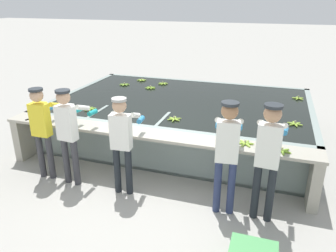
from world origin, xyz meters
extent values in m
plane|color=#A3A099|center=(0.00, 0.00, 0.00)|extent=(80.00, 80.00, 0.00)
cube|color=gray|center=(0.00, 2.31, 0.03)|extent=(5.57, 3.73, 0.06)
cube|color=gray|center=(0.00, 0.51, 0.44)|extent=(5.57, 0.12, 0.89)
cube|color=gray|center=(0.00, 4.12, 0.44)|extent=(5.57, 0.12, 0.89)
cube|color=gray|center=(-2.72, 2.31, 0.44)|extent=(0.12, 3.73, 0.89)
cube|color=gray|center=(2.72, 2.31, 0.44)|extent=(0.12, 3.73, 0.89)
cube|color=black|center=(0.00, 2.31, 0.47)|extent=(5.33, 3.49, 0.82)
cube|color=gray|center=(-1.39, 0.97, 0.44)|extent=(0.06, 0.80, 0.89)
cube|color=gray|center=(0.00, 0.97, 0.44)|extent=(0.06, 0.80, 0.89)
cube|color=gray|center=(1.39, 0.97, 0.44)|extent=(0.06, 0.80, 0.89)
cube|color=#A8A393|center=(0.00, 0.23, 0.86)|extent=(5.57, 0.45, 0.05)
cube|color=#A8A393|center=(-2.68, 0.23, 0.42)|extent=(0.16, 0.41, 0.84)
cube|color=#A8A393|center=(2.68, 0.23, 0.42)|extent=(0.16, 0.41, 0.84)
cylinder|color=#38383D|center=(-1.86, -0.29, 0.41)|extent=(0.11, 0.11, 0.81)
cylinder|color=#38383D|center=(-1.66, -0.29, 0.41)|extent=(0.11, 0.11, 0.81)
cube|color=yellow|center=(-1.76, -0.29, 1.10)|extent=(0.32, 0.17, 0.57)
sphere|color=tan|center=(-1.76, -0.29, 1.52)|extent=(0.22, 0.22, 0.22)
cylinder|color=#282D33|center=(-1.76, -0.29, 1.62)|extent=(0.23, 0.23, 0.04)
cylinder|color=yellow|center=(-1.93, -0.04, 1.30)|extent=(0.08, 0.31, 0.18)
cylinder|color=teal|center=(-1.93, 0.21, 1.13)|extent=(0.09, 0.20, 0.08)
cylinder|color=yellow|center=(-1.61, -0.04, 1.30)|extent=(0.08, 0.31, 0.18)
cylinder|color=teal|center=(-1.61, 0.21, 1.13)|extent=(0.09, 0.20, 0.08)
cylinder|color=#38383D|center=(-1.31, -0.33, 0.41)|extent=(0.11, 0.11, 0.83)
cylinder|color=#38383D|center=(-1.11, -0.34, 0.41)|extent=(0.11, 0.11, 0.83)
cube|color=white|center=(-1.21, -0.34, 1.12)|extent=(0.33, 0.20, 0.59)
sphere|color=tan|center=(-1.21, -0.34, 1.56)|extent=(0.22, 0.22, 0.22)
cylinder|color=#282D33|center=(-1.21, -0.34, 1.66)|extent=(0.24, 0.24, 0.04)
cylinder|color=white|center=(-1.35, -0.07, 1.33)|extent=(0.11, 0.32, 0.18)
cylinder|color=teal|center=(-1.33, 0.18, 1.16)|extent=(0.10, 0.21, 0.08)
cylinder|color=white|center=(-1.03, -0.10, 1.33)|extent=(0.11, 0.32, 0.18)
cylinder|color=teal|center=(-1.01, 0.15, 1.16)|extent=(0.10, 0.21, 0.08)
cylinder|color=#1E2328|center=(-0.34, -0.33, 0.40)|extent=(0.11, 0.11, 0.80)
cylinder|color=#1E2328|center=(-0.14, -0.31, 0.40)|extent=(0.11, 0.11, 0.80)
cube|color=white|center=(-0.24, -0.32, 1.09)|extent=(0.33, 0.19, 0.57)
sphere|color=tan|center=(-0.24, -0.32, 1.51)|extent=(0.22, 0.22, 0.22)
cylinder|color=#9E9E99|center=(-0.24, -0.32, 1.61)|extent=(0.23, 0.23, 0.04)
cylinder|color=white|center=(-0.42, -0.09, 1.29)|extent=(0.10, 0.31, 0.18)
cylinder|color=teal|center=(-0.44, 0.16, 1.12)|extent=(0.10, 0.21, 0.08)
cylinder|color=white|center=(-0.10, -0.06, 1.29)|extent=(0.10, 0.31, 0.18)
cylinder|color=teal|center=(-0.12, 0.19, 1.12)|extent=(0.10, 0.21, 0.08)
cylinder|color=navy|center=(1.31, -0.35, 0.43)|extent=(0.11, 0.11, 0.86)
cylinder|color=navy|center=(1.51, -0.32, 0.43)|extent=(0.11, 0.11, 0.86)
cube|color=white|center=(1.41, -0.33, 1.16)|extent=(0.34, 0.21, 0.61)
sphere|color=#9E704C|center=(1.41, -0.33, 1.61)|extent=(0.23, 0.23, 0.23)
cylinder|color=#282D33|center=(1.41, -0.33, 1.71)|extent=(0.24, 0.24, 0.04)
cylinder|color=white|center=(1.22, -0.10, 1.38)|extent=(0.12, 0.32, 0.18)
cylinder|color=teal|center=(1.19, 0.14, 1.21)|extent=(0.11, 0.21, 0.08)
cylinder|color=white|center=(1.54, -0.07, 1.38)|extent=(0.12, 0.32, 0.18)
cylinder|color=teal|center=(1.51, 0.18, 1.21)|extent=(0.11, 0.21, 0.08)
cylinder|color=#1E2328|center=(1.86, -0.31, 0.43)|extent=(0.11, 0.11, 0.87)
cylinder|color=#1E2328|center=(2.06, -0.33, 0.43)|extent=(0.11, 0.11, 0.87)
cube|color=white|center=(1.96, -0.32, 1.17)|extent=(0.33, 0.20, 0.61)
sphere|color=tan|center=(1.96, -0.32, 1.63)|extent=(0.23, 0.23, 0.23)
cylinder|color=#282D33|center=(1.96, -0.32, 1.73)|extent=(0.25, 0.25, 0.04)
cylinder|color=white|center=(1.82, -0.06, 1.39)|extent=(0.11, 0.31, 0.18)
cylinder|color=teal|center=(1.84, 0.19, 1.23)|extent=(0.10, 0.21, 0.08)
cylinder|color=white|center=(2.14, -0.09, 1.39)|extent=(0.11, 0.31, 0.18)
cylinder|color=teal|center=(2.16, 0.16, 1.23)|extent=(0.10, 0.21, 0.08)
ellipsoid|color=#7FAD33|center=(-1.04, 3.02, 0.90)|extent=(0.05, 0.17, 0.04)
ellipsoid|color=#7FAD33|center=(-1.08, 2.99, 0.90)|extent=(0.16, 0.12, 0.04)
ellipsoid|color=#7FAD33|center=(-1.08, 2.95, 0.90)|extent=(0.17, 0.09, 0.04)
ellipsoid|color=#7FAD33|center=(-1.05, 2.91, 0.90)|extent=(0.09, 0.17, 0.04)
ellipsoid|color=#7FAD33|center=(-1.00, 2.92, 0.90)|extent=(0.12, 0.16, 0.04)
ellipsoid|color=#7FAD33|center=(-0.98, 2.96, 0.90)|extent=(0.17, 0.06, 0.04)
ellipsoid|color=#7FAD33|center=(-0.99, 3.00, 0.90)|extent=(0.15, 0.14, 0.04)
cylinder|color=tan|center=(-1.03, 2.96, 0.93)|extent=(0.03, 0.03, 0.04)
ellipsoid|color=#7FAD33|center=(-1.56, 1.04, 0.90)|extent=(0.15, 0.14, 0.04)
ellipsoid|color=#7FAD33|center=(-1.60, 1.05, 0.90)|extent=(0.05, 0.17, 0.04)
ellipsoid|color=#7FAD33|center=(-1.65, 1.03, 0.90)|extent=(0.16, 0.12, 0.04)
ellipsoid|color=#7FAD33|center=(-1.65, 0.98, 0.90)|extent=(0.17, 0.09, 0.04)
ellipsoid|color=#7FAD33|center=(-1.62, 0.95, 0.90)|extent=(0.09, 0.17, 0.04)
ellipsoid|color=#7FAD33|center=(-1.57, 0.95, 0.90)|extent=(0.12, 0.16, 0.04)
ellipsoid|color=#7FAD33|center=(-1.55, 0.99, 0.90)|extent=(0.17, 0.06, 0.04)
cylinder|color=tan|center=(-1.60, 1.00, 0.93)|extent=(0.03, 0.03, 0.04)
ellipsoid|color=#8CB738|center=(-0.83, 3.44, 0.90)|extent=(0.15, 0.13, 0.04)
ellipsoid|color=#8CB738|center=(-0.82, 3.49, 0.90)|extent=(0.17, 0.07, 0.04)
ellipsoid|color=#8CB738|center=(-0.85, 3.53, 0.90)|extent=(0.11, 0.17, 0.04)
ellipsoid|color=#8CB738|center=(-0.90, 3.53, 0.90)|extent=(0.11, 0.17, 0.04)
ellipsoid|color=#8CB738|center=(-0.93, 3.49, 0.90)|extent=(0.17, 0.07, 0.04)
ellipsoid|color=#8CB738|center=(-0.92, 3.44, 0.90)|extent=(0.16, 0.13, 0.04)
ellipsoid|color=#8CB738|center=(-0.87, 3.42, 0.90)|extent=(0.04, 0.17, 0.04)
cylinder|color=tan|center=(-0.87, 3.48, 0.93)|extent=(0.03, 0.03, 0.04)
ellipsoid|color=#93BC3D|center=(0.22, 1.03, 0.90)|extent=(0.05, 0.17, 0.04)
ellipsoid|color=#93BC3D|center=(0.17, 1.00, 0.90)|extent=(0.17, 0.11, 0.04)
ellipsoid|color=#93BC3D|center=(0.18, 0.94, 0.90)|extent=(0.16, 0.12, 0.04)
ellipsoid|color=#93BC3D|center=(0.23, 0.92, 0.90)|extent=(0.05, 0.17, 0.04)
ellipsoid|color=#93BC3D|center=(0.27, 0.95, 0.90)|extent=(0.17, 0.11, 0.04)
ellipsoid|color=#93BC3D|center=(0.27, 1.00, 0.90)|extent=(0.16, 0.12, 0.04)
cylinder|color=tan|center=(0.22, 0.97, 0.93)|extent=(0.03, 0.03, 0.04)
ellipsoid|color=#93BC3D|center=(2.53, 3.18, 0.90)|extent=(0.16, 0.12, 0.04)
ellipsoid|color=#93BC3D|center=(2.47, 3.21, 0.90)|extent=(0.08, 0.17, 0.04)
ellipsoid|color=#93BC3D|center=(2.43, 3.16, 0.90)|extent=(0.17, 0.05, 0.04)
ellipsoid|color=#93BC3D|center=(2.46, 3.10, 0.90)|extent=(0.10, 0.17, 0.04)
ellipsoid|color=#93BC3D|center=(2.53, 3.12, 0.90)|extent=(0.15, 0.14, 0.04)
cylinder|color=tan|center=(2.48, 3.15, 0.93)|extent=(0.03, 0.03, 0.04)
ellipsoid|color=#93BC3D|center=(2.41, 1.46, 0.90)|extent=(0.15, 0.15, 0.04)
ellipsoid|color=#93BC3D|center=(2.36, 1.47, 0.90)|extent=(0.08, 0.17, 0.04)
ellipsoid|color=#93BC3D|center=(2.32, 1.44, 0.90)|extent=(0.17, 0.08, 0.04)
ellipsoid|color=#93BC3D|center=(2.33, 1.38, 0.90)|extent=(0.15, 0.15, 0.04)
ellipsoid|color=#93BC3D|center=(2.38, 1.37, 0.90)|extent=(0.08, 0.17, 0.04)
ellipsoid|color=#93BC3D|center=(2.42, 1.41, 0.90)|extent=(0.17, 0.08, 0.04)
cylinder|color=tan|center=(2.37, 1.42, 0.93)|extent=(0.03, 0.03, 0.04)
ellipsoid|color=#75A333|center=(-1.75, 3.07, 0.90)|extent=(0.17, 0.08, 0.04)
ellipsoid|color=#75A333|center=(-1.78, 3.11, 0.90)|extent=(0.10, 0.17, 0.04)
ellipsoid|color=#75A333|center=(-1.83, 3.11, 0.90)|extent=(0.12, 0.17, 0.04)
ellipsoid|color=#75A333|center=(-1.85, 3.07, 0.90)|extent=(0.17, 0.06, 0.04)
ellipsoid|color=#75A333|center=(-1.84, 3.02, 0.90)|extent=(0.15, 0.14, 0.04)
ellipsoid|color=#75A333|center=(-1.79, 3.00, 0.90)|extent=(0.05, 0.17, 0.04)
ellipsoid|color=#75A333|center=(-1.75, 3.03, 0.90)|extent=(0.16, 0.13, 0.04)
cylinder|color=tan|center=(-1.80, 3.06, 0.93)|extent=(0.03, 0.03, 0.04)
ellipsoid|color=#93BC3D|center=(-1.61, 3.69, 0.90)|extent=(0.17, 0.12, 0.04)
ellipsoid|color=#93BC3D|center=(-1.61, 3.63, 0.90)|extent=(0.17, 0.12, 0.04)
ellipsoid|color=#93BC3D|center=(-1.56, 3.60, 0.90)|extent=(0.04, 0.17, 0.04)
ellipsoid|color=#93BC3D|center=(-1.51, 3.63, 0.90)|extent=(0.17, 0.12, 0.04)
ellipsoid|color=#93BC3D|center=(-1.51, 3.68, 0.90)|extent=(0.17, 0.12, 0.04)
ellipsoid|color=#93BC3D|center=(-1.56, 3.71, 0.90)|extent=(0.04, 0.17, 0.04)
cylinder|color=tan|center=(-1.56, 3.66, 0.93)|extent=(0.03, 0.03, 0.04)
ellipsoid|color=#9EC642|center=(1.64, 0.22, 0.90)|extent=(0.14, 0.15, 0.04)
ellipsoid|color=#9EC642|center=(1.66, 0.27, 0.90)|extent=(0.17, 0.07, 0.04)
ellipsoid|color=#9EC642|center=(1.62, 0.31, 0.90)|extent=(0.09, 0.17, 0.04)
ellipsoid|color=#9EC642|center=(1.57, 0.30, 0.90)|extent=(0.14, 0.15, 0.04)
ellipsoid|color=#9EC642|center=(1.55, 0.25, 0.90)|extent=(0.17, 0.07, 0.04)
ellipsoid|color=#9EC642|center=(1.59, 0.21, 0.90)|extent=(0.09, 0.17, 0.04)
cylinder|color=tan|center=(1.61, 0.26, 0.94)|extent=(0.03, 0.03, 0.04)
ellipsoid|color=#7FAD33|center=(2.11, 0.13, 0.90)|extent=(0.15, 0.14, 0.04)
ellipsoid|color=#7FAD33|center=(2.17, 0.11, 0.90)|extent=(0.07, 0.17, 0.04)
ellipsoid|color=#7FAD33|center=(2.21, 0.15, 0.90)|extent=(0.17, 0.09, 0.04)
ellipsoid|color=#7FAD33|center=(2.20, 0.20, 0.90)|extent=(0.15, 0.14, 0.04)
ellipsoid|color=#7FAD33|center=(2.14, 0.22, 0.90)|extent=(0.07, 0.17, 0.04)
ellipsoid|color=#7FAD33|center=(2.10, 0.18, 0.90)|extent=(0.17, 0.09, 0.04)
cylinder|color=tan|center=(2.16, 0.17, 0.94)|extent=(0.03, 0.03, 0.04)
cube|color=silver|center=(-2.31, 0.29, 0.89)|extent=(0.10, 0.20, 0.00)
cube|color=black|center=(-2.39, 0.11, 0.89)|extent=(0.06, 0.10, 0.02)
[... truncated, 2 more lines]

